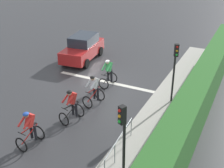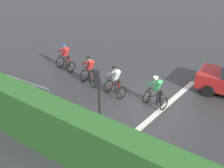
{
  "view_description": "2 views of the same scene",
  "coord_description": "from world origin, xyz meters",
  "views": [
    {
      "loc": [
        -7.46,
        14.29,
        8.16
      ],
      "look_at": [
        -0.84,
        0.77,
        0.71
      ],
      "focal_mm": 49.07,
      "sensor_mm": 36.0,
      "label": 1
    },
    {
      "loc": [
        -12.98,
        -7.19,
        8.92
      ],
      "look_at": [
        -0.99,
        1.81,
        0.99
      ],
      "focal_mm": 54.41,
      "sensor_mm": 36.0,
      "label": 2
    }
  ],
  "objects": [
    {
      "name": "ground_plane",
      "position": [
        0.0,
        0.0,
        0.0
      ],
      "size": [
        80.0,
        80.0,
        0.0
      ],
      "primitive_type": "plane",
      "color": "#333335"
    },
    {
      "name": "sidewalk_kerb",
      "position": [
        -4.32,
        2.0,
        0.06
      ],
      "size": [
        2.8,
        21.84,
        0.12
      ],
      "primitive_type": "cube",
      "color": "#ADA89E",
      "rests_on": "ground"
    },
    {
      "name": "stone_wall_low",
      "position": [
        -5.22,
        2.0,
        0.28
      ],
      "size": [
        0.44,
        21.84,
        0.57
      ],
      "primitive_type": "cube",
      "color": "gray",
      "rests_on": "ground"
    },
    {
      "name": "hedge_wall",
      "position": [
        -5.52,
        2.0,
        1.1
      ],
      "size": [
        1.1,
        21.84,
        2.2
      ],
      "primitive_type": "cube",
      "color": "#2D6628",
      "rests_on": "ground"
    },
    {
      "name": "road_marking_stop_line",
      "position": [
        0.0,
        -0.63,
        0.0
      ],
      "size": [
        7.0,
        0.3,
        0.01
      ],
      "primitive_type": "cube",
      "color": "silver",
      "rests_on": "ground"
    },
    {
      "name": "cyclist_lead",
      "position": [
        0.3,
        6.27,
        0.8
      ],
      "size": [
        0.78,
        1.14,
        1.66
      ],
      "color": "black",
      "rests_on": "ground"
    },
    {
      "name": "cyclist_second",
      "position": [
        -0.24,
        3.9,
        0.8
      ],
      "size": [
        0.92,
        1.21,
        1.66
      ],
      "color": "black",
      "rests_on": "ground"
    },
    {
      "name": "cyclist_mid",
      "position": [
        -0.41,
        2.03,
        0.8
      ],
      "size": [
        0.87,
        1.19,
        1.66
      ],
      "color": "black",
      "rests_on": "ground"
    },
    {
      "name": "cyclist_fourth",
      "position": [
        -0.1,
        -0.24,
        0.8
      ],
      "size": [
        0.75,
        1.12,
        1.66
      ],
      "color": "black",
      "rests_on": "ground"
    },
    {
      "name": "traffic_light_near_crossing",
      "position": [
        -4.07,
        0.2,
        2.22
      ],
      "size": [
        0.27,
        0.29,
        3.34
      ],
      "color": "black",
      "rests_on": "ground"
    },
    {
      "name": "pedestrian_railing_kerbside",
      "position": [
        -3.42,
        5.39,
        0.77
      ],
      "size": [
        0.26,
        2.98,
        1.03
      ],
      "color": "#999EA3",
      "rests_on": "ground"
    }
  ]
}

